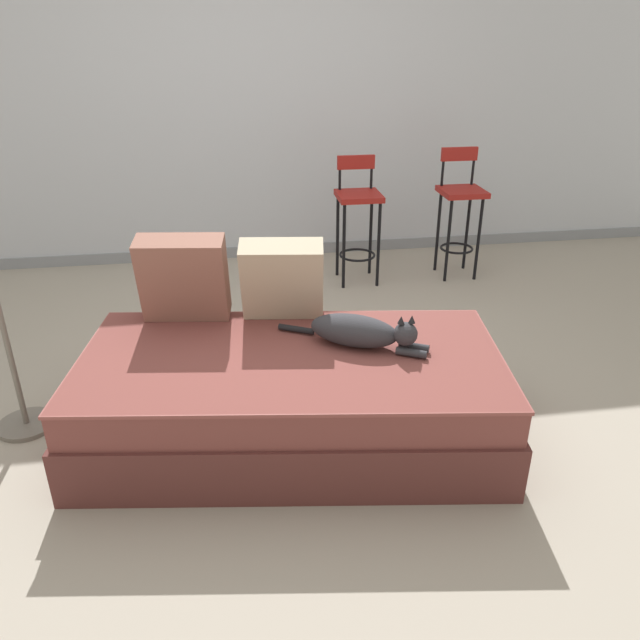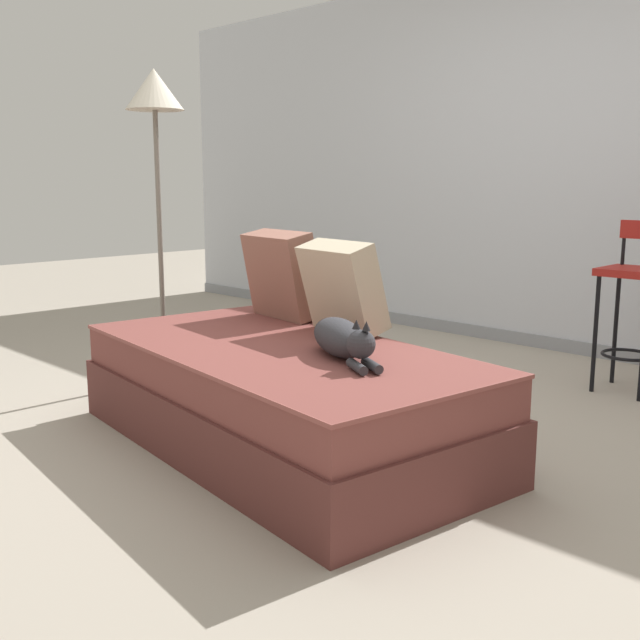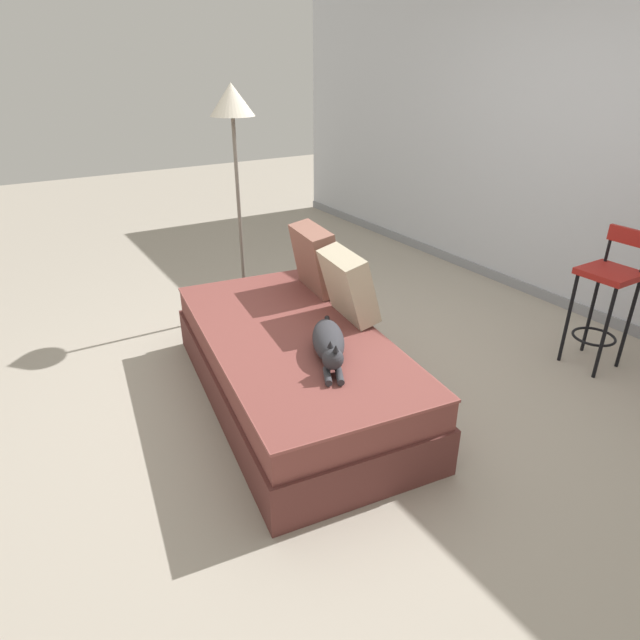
{
  "view_description": "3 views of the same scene",
  "coord_description": "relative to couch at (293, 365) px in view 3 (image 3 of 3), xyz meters",
  "views": [
    {
      "loc": [
        -0.25,
        -2.88,
        1.84
      ],
      "look_at": [
        0.15,
        -0.3,
        0.57
      ],
      "focal_mm": 35.0,
      "sensor_mm": 36.0,
      "label": 1
    },
    {
      "loc": [
        2.32,
        -2.51,
        1.15
      ],
      "look_at": [
        0.15,
        -0.3,
        0.57
      ],
      "focal_mm": 42.0,
      "sensor_mm": 36.0,
      "label": 2
    },
    {
      "loc": [
        2.44,
        -1.74,
        1.89
      ],
      "look_at": [
        0.15,
        -0.3,
        0.57
      ],
      "focal_mm": 30.0,
      "sensor_mm": 36.0,
      "label": 3
    }
  ],
  "objects": [
    {
      "name": "throw_pillow_corner",
      "position": [
        -0.48,
        0.46,
        0.45
      ],
      "size": [
        0.46,
        0.29,
        0.45
      ],
      "color": "#936051",
      "rests_on": "couch"
    },
    {
      "name": "floor_lamp",
      "position": [
        -1.3,
        0.28,
        1.25
      ],
      "size": [
        0.32,
        0.32,
        1.75
      ],
      "color": "slate",
      "rests_on": "ground"
    },
    {
      "name": "wall_back_panel",
      "position": [
        0.0,
        2.65,
        1.07
      ],
      "size": [
        8.0,
        0.1,
        2.6
      ],
      "primitive_type": "cube",
      "color": "silver",
      "rests_on": "ground"
    },
    {
      "name": "ground_plane",
      "position": [
        0.0,
        0.4,
        -0.23
      ],
      "size": [
        16.0,
        16.0,
        0.0
      ],
      "primitive_type": "plane",
      "color": "#A89E8E",
      "rests_on": "ground"
    },
    {
      "name": "wall_baseboard_trim",
      "position": [
        0.0,
        2.6,
        -0.18
      ],
      "size": [
        8.0,
        0.02,
        0.09
      ],
      "primitive_type": "cube",
      "color": "gray",
      "rests_on": "ground"
    },
    {
      "name": "throw_pillow_middle",
      "position": [
        0.01,
        0.39,
        0.44
      ],
      "size": [
        0.44,
        0.31,
        0.43
      ],
      "color": "beige",
      "rests_on": "couch"
    },
    {
      "name": "couch",
      "position": [
        0.0,
        0.0,
        0.0
      ],
      "size": [
        2.07,
        1.24,
        0.45
      ],
      "color": "brown",
      "rests_on": "ground"
    },
    {
      "name": "cat",
      "position": [
        0.33,
        0.04,
        0.3
      ],
      "size": [
        0.67,
        0.42,
        0.19
      ],
      "color": "#333338",
      "rests_on": "couch"
    },
    {
      "name": "bar_stool_near_window",
      "position": [
        0.72,
        1.94,
        0.32
      ],
      "size": [
        0.32,
        0.32,
        0.93
      ],
      "color": "black",
      "rests_on": "ground"
    }
  ]
}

